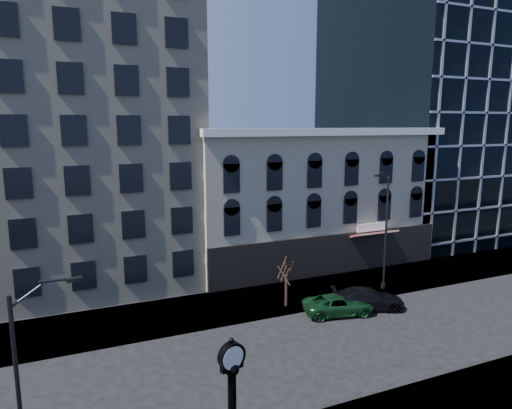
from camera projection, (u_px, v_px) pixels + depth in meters
name	position (u px, v px, depth m)	size (l,w,h in m)	color
ground	(251.00, 365.00, 24.60)	(160.00, 160.00, 0.00)	black
sidewalk_far	(207.00, 309.00, 31.82)	(160.00, 6.00, 0.12)	gray
cream_tower	(87.00, 40.00, 35.93)	(15.90, 15.40, 42.50)	beige
victorian_row	(303.00, 198.00, 42.63)	(22.60, 11.19, 12.50)	#ADA88E
glass_office	(433.00, 114.00, 53.61)	(20.00, 20.15, 28.00)	black
street_clock	(232.00, 405.00, 17.14)	(1.12, 1.12, 4.96)	black
street_lamp_near	(34.00, 338.00, 14.34)	(2.05, 0.65, 8.00)	black
street_lamp_far	(383.00, 200.00, 34.01)	(2.27, 1.23, 9.40)	black
bare_tree_far	(287.00, 268.00, 31.83)	(2.15, 2.15, 3.70)	#302218
car_far_a	(339.00, 305.00, 31.05)	(2.22, 4.82, 1.34)	#143F1E
car_far_b	(368.00, 299.00, 32.00)	(2.05, 5.03, 1.46)	black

